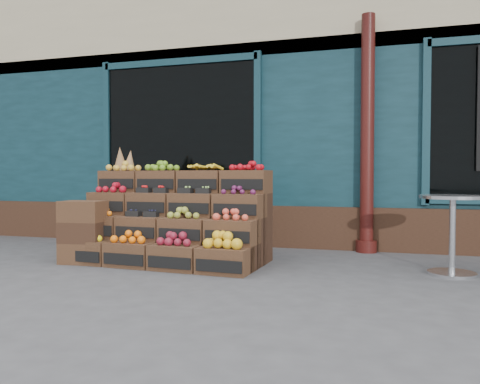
# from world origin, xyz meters

# --- Properties ---
(ground) EXTENTS (60.00, 60.00, 0.00)m
(ground) POSITION_xyz_m (0.00, 0.00, 0.00)
(ground) COLOR #414143
(ground) RESTS_ON ground
(shop_facade) EXTENTS (12.00, 6.24, 4.80)m
(shop_facade) POSITION_xyz_m (0.00, 5.11, 2.40)
(shop_facade) COLOR #102D36
(shop_facade) RESTS_ON ground
(crate_display) EXTENTS (2.34, 1.25, 1.42)m
(crate_display) POSITION_xyz_m (-1.06, 0.72, 0.44)
(crate_display) COLOR #442B1A
(crate_display) RESTS_ON ground
(spare_crates) EXTENTS (0.52, 0.38, 0.74)m
(spare_crates) POSITION_xyz_m (-2.02, 0.29, 0.37)
(spare_crates) COLOR #442B1A
(spare_crates) RESTS_ON ground
(bistro_table) EXTENTS (0.66, 0.66, 0.84)m
(bistro_table) POSITION_xyz_m (2.09, 0.77, 0.52)
(bistro_table) COLOR silver
(bistro_table) RESTS_ON ground
(shopkeeper) EXTENTS (0.86, 0.72, 2.02)m
(shopkeeper) POSITION_xyz_m (-1.39, 2.87, 1.01)
(shopkeeper) COLOR #175121
(shopkeeper) RESTS_ON ground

